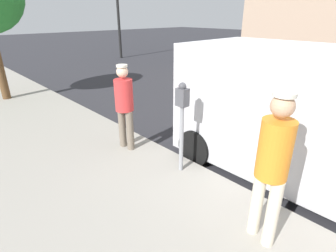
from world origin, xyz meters
TOP-DOWN VIEW (x-y plane):
  - ground_plane at (0.00, 0.00)m, footprint 80.00×80.00m
  - sidewalk_slab at (3.50, 0.00)m, footprint 5.00×32.00m
  - parking_meter_near at (1.35, -0.23)m, footprint 0.14×0.18m
  - pedestrian_in_orange at (1.73, 1.45)m, footprint 0.34×0.35m
  - pedestrian_in_red at (1.54, -1.54)m, footprint 0.34×0.36m

SIDE VIEW (x-z plane):
  - ground_plane at x=0.00m, z-range 0.00..0.00m
  - sidewalk_slab at x=3.50m, z-range 0.00..0.15m
  - pedestrian_in_red at x=1.54m, z-range 0.26..1.90m
  - parking_meter_near at x=1.35m, z-range 0.42..1.94m
  - pedestrian_in_orange at x=1.73m, z-range 0.29..2.08m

